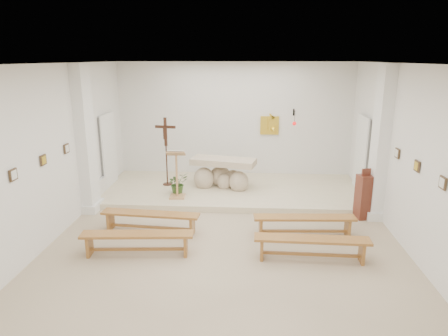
# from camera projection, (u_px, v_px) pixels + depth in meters

# --- Properties ---
(ground) EXTENTS (7.00, 10.00, 0.00)m
(ground) POSITION_uv_depth(u_px,v_px,m) (224.00, 252.00, 7.65)
(ground) COLOR #C0AA8A
(ground) RESTS_ON ground
(wall_left) EXTENTS (0.02, 10.00, 3.50)m
(wall_left) POSITION_uv_depth(u_px,v_px,m) (37.00, 161.00, 7.40)
(wall_left) COLOR silver
(wall_left) RESTS_ON ground
(wall_right) EXTENTS (0.02, 10.00, 3.50)m
(wall_right) POSITION_uv_depth(u_px,v_px,m) (423.00, 167.00, 6.97)
(wall_right) COLOR silver
(wall_right) RESTS_ON ground
(wall_back) EXTENTS (7.00, 0.02, 3.50)m
(wall_back) POSITION_uv_depth(u_px,v_px,m) (235.00, 122.00, 11.99)
(wall_back) COLOR silver
(wall_back) RESTS_ON ground
(ceiling) EXTENTS (7.00, 10.00, 0.02)m
(ceiling) POSITION_uv_depth(u_px,v_px,m) (224.00, 65.00, 6.72)
(ceiling) COLOR silver
(ceiling) RESTS_ON wall_back
(sanctuary_platform) EXTENTS (6.98, 3.00, 0.15)m
(sanctuary_platform) POSITION_uv_depth(u_px,v_px,m) (232.00, 190.00, 11.00)
(sanctuary_platform) COLOR beige
(sanctuary_platform) RESTS_ON ground
(pilaster_left) EXTENTS (0.26, 0.55, 3.50)m
(pilaster_left) POSITION_uv_depth(u_px,v_px,m) (86.00, 140.00, 9.32)
(pilaster_left) COLOR white
(pilaster_left) RESTS_ON ground
(pilaster_right) EXTENTS (0.26, 0.55, 3.50)m
(pilaster_right) POSITION_uv_depth(u_px,v_px,m) (380.00, 144.00, 8.90)
(pilaster_right) COLOR white
(pilaster_right) RESTS_ON ground
(gold_wall_relief) EXTENTS (0.55, 0.04, 0.55)m
(gold_wall_relief) POSITION_uv_depth(u_px,v_px,m) (270.00, 125.00, 11.92)
(gold_wall_relief) COLOR yellow
(gold_wall_relief) RESTS_ON wall_back
(sanctuary_lamp) EXTENTS (0.11, 0.36, 0.44)m
(sanctuary_lamp) POSITION_uv_depth(u_px,v_px,m) (294.00, 122.00, 11.59)
(sanctuary_lamp) COLOR black
(sanctuary_lamp) RESTS_ON wall_back
(station_frame_left_front) EXTENTS (0.03, 0.20, 0.20)m
(station_frame_left_front) POSITION_uv_depth(u_px,v_px,m) (13.00, 175.00, 6.64)
(station_frame_left_front) COLOR #43311D
(station_frame_left_front) RESTS_ON wall_left
(station_frame_left_mid) EXTENTS (0.03, 0.20, 0.20)m
(station_frame_left_mid) POSITION_uv_depth(u_px,v_px,m) (43.00, 160.00, 7.60)
(station_frame_left_mid) COLOR #43311D
(station_frame_left_mid) RESTS_ON wall_left
(station_frame_left_rear) EXTENTS (0.03, 0.20, 0.20)m
(station_frame_left_rear) POSITION_uv_depth(u_px,v_px,m) (66.00, 149.00, 8.56)
(station_frame_left_rear) COLOR #43311D
(station_frame_left_rear) RESTS_ON wall_left
(station_frame_right_front) EXTENTS (0.03, 0.20, 0.20)m
(station_frame_right_front) POSITION_uv_depth(u_px,v_px,m) (443.00, 183.00, 6.21)
(station_frame_right_front) COLOR #43311D
(station_frame_right_front) RESTS_ON wall_right
(station_frame_right_mid) EXTENTS (0.03, 0.20, 0.20)m
(station_frame_right_mid) POSITION_uv_depth(u_px,v_px,m) (417.00, 166.00, 7.17)
(station_frame_right_mid) COLOR #43311D
(station_frame_right_mid) RESTS_ON wall_right
(station_frame_right_rear) EXTENTS (0.03, 0.20, 0.20)m
(station_frame_right_rear) POSITION_uv_depth(u_px,v_px,m) (397.00, 153.00, 8.14)
(station_frame_right_rear) COLOR #43311D
(station_frame_right_rear) RESTS_ON wall_right
(radiator_left) EXTENTS (0.10, 0.85, 0.52)m
(radiator_left) POSITION_uv_depth(u_px,v_px,m) (99.00, 190.00, 10.39)
(radiator_left) COLOR silver
(radiator_left) RESTS_ON ground
(radiator_right) EXTENTS (0.10, 0.85, 0.52)m
(radiator_right) POSITION_uv_depth(u_px,v_px,m) (368.00, 196.00, 9.97)
(radiator_right) COLOR silver
(radiator_right) RESTS_ON ground
(altar) EXTENTS (1.84, 1.04, 0.89)m
(altar) POSITION_uv_depth(u_px,v_px,m) (223.00, 175.00, 10.94)
(altar) COLOR beige
(altar) RESTS_ON sanctuary_platform
(lectern) EXTENTS (0.48, 0.41, 1.28)m
(lectern) POSITION_uv_depth(u_px,v_px,m) (177.00, 174.00, 10.04)
(lectern) COLOR tan
(lectern) RESTS_ON sanctuary_platform
(crucifix_stand) EXTENTS (0.57, 0.25, 1.90)m
(crucifix_stand) POSITION_uv_depth(u_px,v_px,m) (166.00, 147.00, 10.95)
(crucifix_stand) COLOR #3D2213
(crucifix_stand) RESTS_ON sanctuary_platform
(potted_plant) EXTENTS (0.68, 0.67, 0.57)m
(potted_plant) POSITION_uv_depth(u_px,v_px,m) (178.00, 183.00, 10.42)
(potted_plant) COLOR #2F4F1F
(potted_plant) RESTS_ON sanctuary_platform
(donation_pedestal) EXTENTS (0.39, 0.39, 1.19)m
(donation_pedestal) POSITION_uv_depth(u_px,v_px,m) (364.00, 197.00, 9.15)
(donation_pedestal) COLOR #5A2519
(donation_pedestal) RESTS_ON ground
(bench_left_front) EXTENTS (2.11, 0.51, 0.44)m
(bench_left_front) POSITION_uv_depth(u_px,v_px,m) (150.00, 218.00, 8.45)
(bench_left_front) COLOR brown
(bench_left_front) RESTS_ON ground
(bench_right_front) EXTENTS (2.11, 0.45, 0.44)m
(bench_right_front) POSITION_uv_depth(u_px,v_px,m) (304.00, 221.00, 8.25)
(bench_right_front) COLOR brown
(bench_right_front) RESTS_ON ground
(bench_left_second) EXTENTS (2.11, 0.49, 0.44)m
(bench_left_second) POSITION_uv_depth(u_px,v_px,m) (137.00, 239.00, 7.47)
(bench_left_second) COLOR brown
(bench_left_second) RESTS_ON ground
(bench_right_second) EXTENTS (2.10, 0.38, 0.44)m
(bench_right_second) POSITION_uv_depth(u_px,v_px,m) (312.00, 244.00, 7.27)
(bench_right_second) COLOR brown
(bench_right_second) RESTS_ON ground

